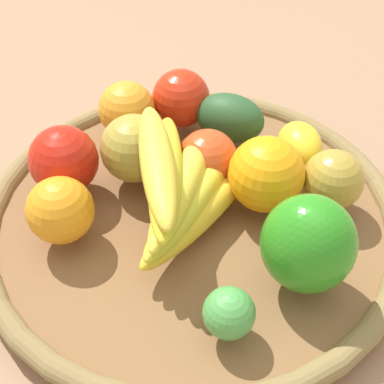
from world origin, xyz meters
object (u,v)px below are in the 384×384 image
Objects in this scene: apple_0 at (134,148)px; lime_0 at (229,313)px; apple_1 at (207,159)px; apple_4 at (333,180)px; banana_bunch at (180,188)px; bell_pepper at (307,245)px; avocado at (230,118)px; apple_2 at (181,98)px; orange_0 at (60,210)px; apple_3 at (64,160)px; orange_2 at (266,174)px; lemon_0 at (300,146)px; orange_1 at (127,110)px.

lime_0 is at bearing -21.09° from apple_0.
apple_4 is at bearing 30.00° from apple_1.
apple_0 is (-0.09, 0.02, -0.01)m from banana_bunch.
apple_0 is 0.77× the size of bell_pepper.
apple_2 is (-0.07, -0.02, 0.01)m from avocado.
bell_pepper is (0.20, -0.12, 0.02)m from avocado.
orange_0 is (0.05, -0.22, -0.00)m from apple_2.
apple_1 is at bearing 72.02° from orange_0.
orange_0 is (0.02, -0.11, -0.00)m from apple_0.
apple_3 is 0.28m from bell_pepper.
apple_0 reaches higher than apple_2.
bell_pepper is 1.46× the size of orange_0.
orange_0 is (-0.01, -0.24, 0.00)m from avocado.
apple_0 is at bearing 154.84° from bell_pepper.
apple_3 is 0.94× the size of orange_2.
lemon_0 is 1.01× the size of apple_1.
apple_0 is 0.08m from apple_1.
orange_1 reaches higher than lime_0.
banana_bunch is 1.89× the size of bell_pepper.
orange_0 is at bearing -77.12° from apple_2.
banana_bunch is at bearing -45.67° from apple_2.
apple_2 is 1.04× the size of orange_1.
apple_1 is at bearing -164.21° from orange_2.
apple_3 is 0.07m from orange_0.
apple_2 is 1.11× the size of apple_4.
avocado is at bearing 175.45° from apple_4.
avocado is at bearing 69.90° from apple_3.
bell_pepper reaches higher than apple_0.
lime_0 is at bearing -3.42° from apple_3.
apple_0 is at bearing -145.26° from apple_1.
bell_pepper is (0.11, -0.14, 0.02)m from lemon_0.
apple_0 is 0.95× the size of orange_2.
bell_pepper is 0.17m from apple_1.
apple_4 is 0.29m from orange_0.
apple_4 is 0.26m from orange_1.
lime_0 is (0.25, -0.02, -0.02)m from apple_3.
apple_2 is 0.16m from lemon_0.
orange_2 is (0.01, -0.08, 0.02)m from lemon_0.
apple_4 reaches higher than lime_0.
apple_1 is (-0.07, -0.02, -0.01)m from orange_2.
orange_1 is at bearing 155.21° from lime_0.
apple_0 is (-0.03, -0.13, 0.01)m from avocado.
lemon_0 is 0.19m from apple_0.
apple_3 is 0.08m from apple_0.
orange_1 is at bearing -164.87° from apple_4.
lime_0 is at bearing -41.74° from apple_1.
lime_0 is 0.57× the size of orange_2.
orange_0 is (-0.12, -0.18, -0.01)m from orange_2.
orange_2 is (0.17, -0.04, 0.00)m from apple_2.
lime_0 is (0.03, -0.20, -0.01)m from apple_4.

